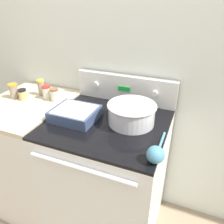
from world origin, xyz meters
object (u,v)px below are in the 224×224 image
(spice_jar_orange_cap, at_px, (14,91))
(spice_jar_yellow_cap, at_px, (41,87))
(mixing_bowl, at_px, (132,113))
(spice_jar_red_cap, at_px, (47,92))
(casserole_dish, at_px, (75,113))
(spice_jar_brown_cap, at_px, (55,95))
(spice_jar_black_cap, at_px, (23,94))
(ladle, at_px, (156,154))

(spice_jar_orange_cap, bearing_deg, spice_jar_yellow_cap, 38.45)
(spice_jar_orange_cap, bearing_deg, mixing_bowl, 0.09)
(spice_jar_red_cap, distance_m, spice_jar_orange_cap, 0.25)
(mixing_bowl, bearing_deg, casserole_dish, -166.36)
(spice_jar_brown_cap, relative_size, spice_jar_black_cap, 1.18)
(spice_jar_brown_cap, bearing_deg, casserole_dish, -30.47)
(mixing_bowl, height_order, spice_jar_yellow_cap, spice_jar_yellow_cap)
(spice_jar_black_cap, bearing_deg, mixing_bowl, 0.08)
(ladle, height_order, spice_jar_red_cap, spice_jar_red_cap)
(mixing_bowl, xyz_separation_m, spice_jar_black_cap, (-0.83, -0.00, -0.02))
(casserole_dish, xyz_separation_m, spice_jar_red_cap, (-0.34, 0.17, 0.02))
(mixing_bowl, bearing_deg, spice_jar_red_cap, 173.10)
(spice_jar_brown_cap, distance_m, spice_jar_black_cap, 0.24)
(spice_jar_orange_cap, bearing_deg, spice_jar_black_cap, 0.26)
(casserole_dish, relative_size, ladle, 0.93)
(mixing_bowl, relative_size, spice_jar_orange_cap, 2.68)
(mixing_bowl, bearing_deg, spice_jar_black_cap, -179.92)
(ladle, bearing_deg, spice_jar_brown_cap, 156.25)
(spice_jar_brown_cap, distance_m, spice_jar_red_cap, 0.08)
(mixing_bowl, xyz_separation_m, ladle, (0.21, -0.29, -0.03))
(spice_jar_brown_cap, xyz_separation_m, spice_jar_red_cap, (-0.08, 0.01, 0.00))
(spice_jar_brown_cap, height_order, spice_jar_red_cap, spice_jar_red_cap)
(mixing_bowl, xyz_separation_m, spice_jar_yellow_cap, (-0.76, 0.12, 0.00))
(casserole_dish, relative_size, spice_jar_black_cap, 3.39)
(casserole_dish, bearing_deg, mixing_bowl, 13.64)
(mixing_bowl, bearing_deg, spice_jar_yellow_cap, 170.98)
(spice_jar_black_cap, xyz_separation_m, spice_jar_orange_cap, (-0.08, -0.00, 0.01))
(spice_jar_brown_cap, relative_size, spice_jar_yellow_cap, 0.78)
(casserole_dish, bearing_deg, ladle, -20.35)
(spice_jar_red_cap, bearing_deg, mixing_bowl, -6.90)
(spice_jar_yellow_cap, xyz_separation_m, spice_jar_orange_cap, (-0.15, -0.12, -0.01))
(mixing_bowl, xyz_separation_m, spice_jar_brown_cap, (-0.60, 0.07, -0.01))
(casserole_dish, distance_m, spice_jar_brown_cap, 0.30)
(spice_jar_red_cap, relative_size, spice_jar_yellow_cap, 0.80)
(spice_jar_red_cap, bearing_deg, spice_jar_brown_cap, -9.53)
(spice_jar_brown_cap, relative_size, spice_jar_orange_cap, 0.86)
(spice_jar_brown_cap, bearing_deg, spice_jar_orange_cap, -167.08)
(spice_jar_orange_cap, bearing_deg, spice_jar_brown_cap, 12.92)
(casserole_dish, bearing_deg, spice_jar_red_cap, 153.86)
(spice_jar_red_cap, relative_size, spice_jar_orange_cap, 0.89)
(ladle, distance_m, spice_jar_red_cap, 0.97)
(spice_jar_yellow_cap, height_order, spice_jar_orange_cap, spice_jar_yellow_cap)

